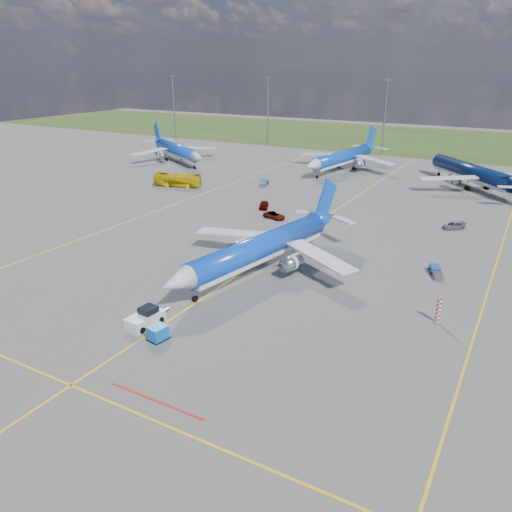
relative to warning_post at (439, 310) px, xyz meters
The scene contains 17 objects.
ground 27.24m from the warning_post, 162.90° to the right, with size 400.00×400.00×0.00m, color #555553.
grass_strip 144.37m from the warning_post, 100.38° to the left, with size 400.00×80.00×0.01m, color #2D4719.
taxiway_lines 32.52m from the warning_post, 142.66° to the left, with size 60.25×160.00×0.02m.
floodlight_masts 103.84m from the warning_post, 98.91° to the left, with size 202.20×0.50×22.70m.
warning_post is the anchor object (origin of this frame).
bg_jet_nw 105.51m from the warning_post, 143.43° to the left, with size 28.09×36.87×9.66m, color blue, non-canonical shape.
bg_jet_nnw 83.75m from the warning_post, 117.47° to the left, with size 28.97×38.02×9.96m, color blue, non-canonical shape.
bg_jet_n 70.52m from the warning_post, 94.93° to the left, with size 29.80×39.12×10.24m, color #07173E, non-canonical shape.
main_airliner 24.32m from the warning_post, behind, with size 28.53×37.44×9.81m, color blue, non-canonical shape.
pushback_tug 32.01m from the warning_post, 149.47° to the right, with size 2.58×5.91×1.97m.
uld_container 30.32m from the warning_post, 143.65° to the right, with size 1.48×1.85×1.48m, color blue.
apron_bus 75.42m from the warning_post, 149.86° to the left, with size 2.58×11.05×3.08m, color #D9BA0C.
service_car_a 49.85m from the warning_post, 141.17° to the left, with size 1.65×4.10×1.40m, color #999999.
service_car_b 42.70m from the warning_post, 142.34° to the left, with size 2.01×4.35×1.21m, color #999999.
service_car_c 36.12m from the warning_post, 96.48° to the left, with size 1.66×4.08×1.18m, color #999999.
baggage_tug_w 13.90m from the warning_post, 101.46° to the left, with size 2.54×4.33×0.95m.
baggage_tug_c 68.96m from the warning_post, 134.66° to the left, with size 3.16×5.27×1.15m.
Camera 1 is at (32.54, -44.21, 26.68)m, focal length 35.00 mm.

